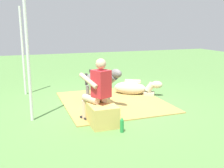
# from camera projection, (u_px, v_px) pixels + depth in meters

# --- Properties ---
(ground_plane) EXTENTS (24.00, 24.00, 0.00)m
(ground_plane) POSITION_uv_depth(u_px,v_px,m) (108.00, 106.00, 6.34)
(ground_plane) COLOR #568442
(hay_patch) EXTENTS (2.69, 2.44, 0.02)m
(hay_patch) POSITION_uv_depth(u_px,v_px,m) (113.00, 102.00, 6.64)
(hay_patch) COLOR #AD8C47
(hay_patch) RESTS_ON ground
(hay_bale) EXTENTS (0.67, 0.50, 0.41)m
(hay_bale) POSITION_uv_depth(u_px,v_px,m) (102.00, 114.00, 5.12)
(hay_bale) COLOR tan
(hay_bale) RESTS_ON ground
(person_seated) EXTENTS (0.72, 0.58, 1.29)m
(person_seated) POSITION_uv_depth(u_px,v_px,m) (97.00, 88.00, 5.13)
(person_seated) COLOR #D8AD8C
(person_seated) RESTS_ON ground
(pony_standing) EXTENTS (1.28, 0.68, 0.94)m
(pony_standing) POSITION_uv_depth(u_px,v_px,m) (100.00, 81.00, 6.37)
(pony_standing) COLOR slate
(pony_standing) RESTS_ON ground
(pony_lying) EXTENTS (0.98, 1.26, 0.42)m
(pony_lying) POSITION_uv_depth(u_px,v_px,m) (133.00, 88.00, 7.31)
(pony_lying) COLOR beige
(pony_lying) RESTS_ON ground
(soda_bottle) EXTENTS (0.07, 0.07, 0.29)m
(soda_bottle) POSITION_uv_depth(u_px,v_px,m) (122.00, 125.00, 4.76)
(soda_bottle) COLOR #268C3F
(soda_bottle) RESTS_ON ground
(tent_pole_left) EXTENTS (0.06, 0.06, 2.38)m
(tent_pole_left) POSITION_uv_depth(u_px,v_px,m) (28.00, 62.00, 5.12)
(tent_pole_left) COLOR silver
(tent_pole_left) RESTS_ON ground
(tent_pole_right) EXTENTS (0.06, 0.06, 2.38)m
(tent_pole_right) POSITION_uv_depth(u_px,v_px,m) (23.00, 52.00, 7.14)
(tent_pole_right) COLOR silver
(tent_pole_right) RESTS_ON ground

